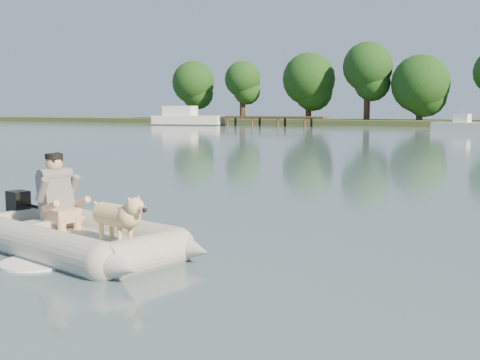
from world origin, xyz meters
The scene contains 8 objects.
water centered at (0.00, 0.00, 0.00)m, with size 160.00×160.00×0.00m, color slate.
dock centered at (-26.00, 52.00, 0.52)m, with size 18.00×2.00×1.04m, color #4C331E, non-canonical shape.
dinghy centered at (-0.81, 0.21, 0.55)m, with size 4.43×3.20×1.29m, color #989893, non-canonical shape.
man centered at (-1.43, 0.39, 0.72)m, with size 0.67×0.58×1.00m, color #5E5E63, non-canonical shape.
dog centered at (-0.21, 0.13, 0.48)m, with size 0.87×0.31×0.58m, color tan, non-canonical shape.
outboard_motor centered at (-2.31, 0.53, 0.29)m, with size 0.38×0.27×0.73m, color black, non-canonical shape.
cabin_cruiser centered at (-32.85, 50.81, 1.07)m, with size 8.17×2.92×2.53m, color white, non-canonical shape.
motorboat centered at (-2.79, 44.48, 0.94)m, with size 4.91×1.89×2.08m, color white, non-canonical shape.
Camera 1 is at (4.47, -5.32, 1.78)m, focal length 45.00 mm.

